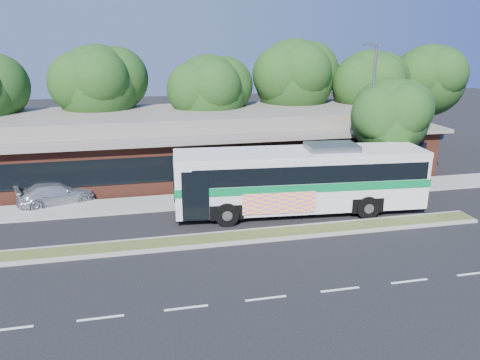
{
  "coord_description": "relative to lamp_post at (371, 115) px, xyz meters",
  "views": [
    {
      "loc": [
        -4.29,
        -19.94,
        9.41
      ],
      "look_at": [
        0.93,
        3.73,
        2.0
      ],
      "focal_mm": 35.0,
      "sensor_mm": 36.0,
      "label": 1
    }
  ],
  "objects": [
    {
      "name": "ground",
      "position": [
        -9.56,
        -6.0,
        -4.9
      ],
      "size": [
        120.0,
        120.0,
        0.0
      ],
      "primitive_type": "plane",
      "color": "black",
      "rests_on": "ground"
    },
    {
      "name": "tree_bg_c",
      "position": [
        -8.16,
        9.13,
        0.69
      ],
      "size": [
        6.24,
        5.6,
        8.26
      ],
      "color": "black",
      "rests_on": "ground"
    },
    {
      "name": "transit_bus",
      "position": [
        -5.27,
        -2.63,
        -2.75
      ],
      "size": [
        13.95,
        4.05,
        3.87
      ],
      "rotation": [
        0.0,
        0.0,
        -0.08
      ],
      "color": "silver",
      "rests_on": "ground"
    },
    {
      "name": "sidewalk_tree",
      "position": [
        1.78,
        0.32,
        -0.1
      ],
      "size": [
        5.35,
        4.8,
        7.09
      ],
      "color": "black",
      "rests_on": "ground"
    },
    {
      "name": "tree_bg_e",
      "position": [
        4.85,
        9.14,
        0.84
      ],
      "size": [
        6.47,
        5.8,
        8.5
      ],
      "color": "black",
      "rests_on": "ground"
    },
    {
      "name": "sidewalk",
      "position": [
        -9.56,
        0.4,
        -4.84
      ],
      "size": [
        44.0,
        2.6,
        0.12
      ],
      "primitive_type": "cube",
      "color": "gray",
      "rests_on": "ground"
    },
    {
      "name": "lamp_post",
      "position": [
        0.0,
        0.0,
        0.0
      ],
      "size": [
        0.93,
        0.18,
        9.07
      ],
      "color": "slate",
      "rests_on": "ground"
    },
    {
      "name": "tree_bg_b",
      "position": [
        -16.13,
        10.14,
        1.24
      ],
      "size": [
        6.69,
        6.0,
        9.0
      ],
      "color": "black",
      "rests_on": "ground"
    },
    {
      "name": "tree_bg_f",
      "position": [
        10.87,
        10.14,
        1.16
      ],
      "size": [
        6.69,
        6.0,
        8.92
      ],
      "color": "black",
      "rests_on": "ground"
    },
    {
      "name": "plaza_building",
      "position": [
        -9.56,
        6.99,
        -2.77
      ],
      "size": [
        33.2,
        11.2,
        4.45
      ],
      "color": "#602B1E",
      "rests_on": "ground"
    },
    {
      "name": "median_strip",
      "position": [
        -9.56,
        -5.4,
        -4.83
      ],
      "size": [
        26.0,
        1.1,
        0.15
      ],
      "primitive_type": "cube",
      "color": "#455223",
      "rests_on": "ground"
    },
    {
      "name": "sedan",
      "position": [
        -18.79,
        1.8,
        -4.27
      ],
      "size": [
        4.74,
        3.07,
        1.28
      ],
      "primitive_type": "imported",
      "rotation": [
        0.0,
        0.0,
        1.89
      ],
      "color": "silver",
      "rests_on": "ground"
    },
    {
      "name": "tree_bg_d",
      "position": [
        -1.12,
        10.15,
        1.52
      ],
      "size": [
        6.91,
        6.2,
        9.37
      ],
      "color": "black",
      "rests_on": "ground"
    }
  ]
}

